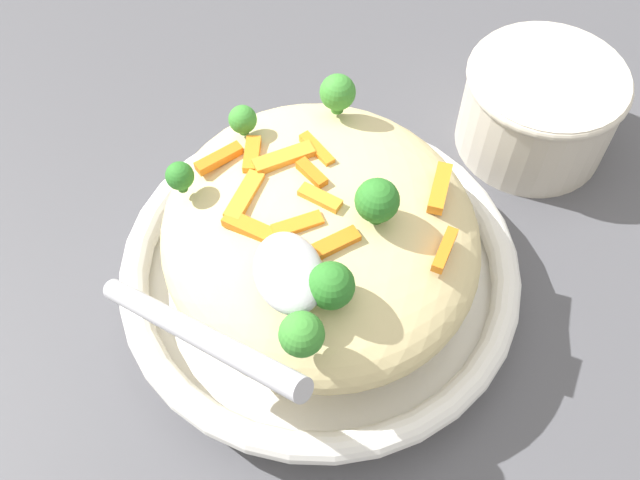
% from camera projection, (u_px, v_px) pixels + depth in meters
% --- Properties ---
extents(ground_plane, '(2.40, 2.40, 0.00)m').
position_uv_depth(ground_plane, '(320.00, 290.00, 0.54)').
color(ground_plane, '#4C4C51').
extents(serving_bowl, '(0.29, 0.29, 0.05)m').
position_uv_depth(serving_bowl, '(320.00, 273.00, 0.52)').
color(serving_bowl, white).
rests_on(serving_bowl, ground_plane).
extents(pasta_mound, '(0.23, 0.21, 0.07)m').
position_uv_depth(pasta_mound, '(320.00, 232.00, 0.48)').
color(pasta_mound, '#DBC689').
rests_on(pasta_mound, serving_bowl).
extents(carrot_piece_0, '(0.03, 0.02, 0.01)m').
position_uv_depth(carrot_piece_0, '(252.00, 155.00, 0.47)').
color(carrot_piece_0, orange).
rests_on(carrot_piece_0, pasta_mound).
extents(carrot_piece_1, '(0.03, 0.02, 0.01)m').
position_uv_depth(carrot_piece_1, '(313.00, 174.00, 0.46)').
color(carrot_piece_1, orange).
rests_on(carrot_piece_1, pasta_mound).
extents(carrot_piece_2, '(0.03, 0.03, 0.01)m').
position_uv_depth(carrot_piece_2, '(322.00, 199.00, 0.45)').
color(carrot_piece_2, orange).
rests_on(carrot_piece_2, pasta_mound).
extents(carrot_piece_3, '(0.02, 0.03, 0.01)m').
position_uv_depth(carrot_piece_3, '(327.00, 245.00, 0.43)').
color(carrot_piece_3, orange).
rests_on(carrot_piece_3, pasta_mound).
extents(carrot_piece_4, '(0.01, 0.03, 0.01)m').
position_uv_depth(carrot_piece_4, '(298.00, 226.00, 0.44)').
color(carrot_piece_4, orange).
rests_on(carrot_piece_4, pasta_mound).
extents(carrot_piece_5, '(0.02, 0.04, 0.01)m').
position_uv_depth(carrot_piece_5, '(284.00, 158.00, 0.47)').
color(carrot_piece_5, orange).
rests_on(carrot_piece_5, pasta_mound).
extents(carrot_piece_6, '(0.03, 0.02, 0.01)m').
position_uv_depth(carrot_piece_6, '(445.00, 250.00, 0.43)').
color(carrot_piece_6, orange).
rests_on(carrot_piece_6, pasta_mound).
extents(carrot_piece_7, '(0.04, 0.04, 0.01)m').
position_uv_depth(carrot_piece_7, '(255.00, 230.00, 0.44)').
color(carrot_piece_7, orange).
rests_on(carrot_piece_7, pasta_mound).
extents(carrot_piece_8, '(0.04, 0.03, 0.01)m').
position_uv_depth(carrot_piece_8, '(244.00, 196.00, 0.45)').
color(carrot_piece_8, orange).
rests_on(carrot_piece_8, pasta_mound).
extents(carrot_piece_9, '(0.03, 0.02, 0.01)m').
position_uv_depth(carrot_piece_9, '(317.00, 150.00, 0.47)').
color(carrot_piece_9, orange).
rests_on(carrot_piece_9, pasta_mound).
extents(carrot_piece_10, '(0.04, 0.03, 0.01)m').
position_uv_depth(carrot_piece_10, '(440.00, 188.00, 0.46)').
color(carrot_piece_10, orange).
rests_on(carrot_piece_10, pasta_mound).
extents(carrot_piece_11, '(0.02, 0.03, 0.01)m').
position_uv_depth(carrot_piece_11, '(219.00, 158.00, 0.47)').
color(carrot_piece_11, orange).
rests_on(carrot_piece_11, pasta_mound).
extents(broccoli_floret_0, '(0.03, 0.03, 0.03)m').
position_uv_depth(broccoli_floret_0, '(377.00, 201.00, 0.43)').
color(broccoli_floret_0, '#296820').
rests_on(broccoli_floret_0, pasta_mound).
extents(broccoli_floret_1, '(0.02, 0.02, 0.02)m').
position_uv_depth(broccoli_floret_1, '(243.00, 120.00, 0.48)').
color(broccoli_floret_1, '#377928').
rests_on(broccoli_floret_1, pasta_mound).
extents(broccoli_floret_2, '(0.03, 0.03, 0.03)m').
position_uv_depth(broccoli_floret_2, '(302.00, 335.00, 0.38)').
color(broccoli_floret_2, '#377928').
rests_on(broccoli_floret_2, pasta_mound).
extents(broccoli_floret_3, '(0.03, 0.03, 0.03)m').
position_uv_depth(broccoli_floret_3, '(331.00, 286.00, 0.40)').
color(broccoli_floret_3, '#296820').
rests_on(broccoli_floret_3, pasta_mound).
extents(broccoli_floret_4, '(0.03, 0.03, 0.03)m').
position_uv_depth(broccoli_floret_4, '(338.00, 93.00, 0.49)').
color(broccoli_floret_4, '#377928').
rests_on(broccoli_floret_4, pasta_mound).
extents(broccoli_floret_5, '(0.02, 0.02, 0.02)m').
position_uv_depth(broccoli_floret_5, '(180.00, 176.00, 0.45)').
color(broccoli_floret_5, '#296820').
rests_on(broccoli_floret_5, pasta_mound).
extents(serving_spoon, '(0.13, 0.12, 0.08)m').
position_uv_depth(serving_spoon, '(258.00, 292.00, 0.39)').
color(serving_spoon, '#B7B7BC').
rests_on(serving_spoon, pasta_mound).
extents(companion_bowl, '(0.13, 0.13, 0.08)m').
position_uv_depth(companion_bowl, '(539.00, 106.00, 0.59)').
color(companion_bowl, beige).
rests_on(companion_bowl, ground_plane).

